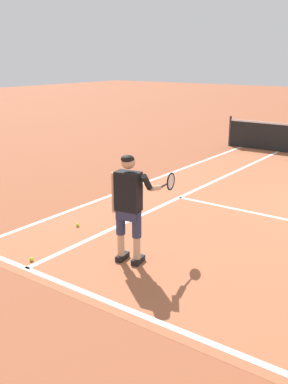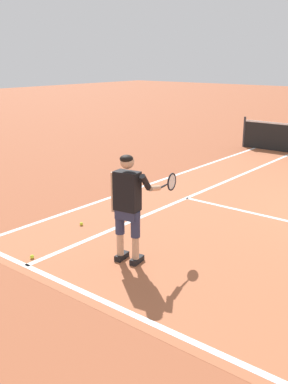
# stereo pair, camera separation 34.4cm
# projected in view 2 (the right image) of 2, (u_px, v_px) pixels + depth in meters

# --- Properties ---
(line_baseline) EXTENTS (10.98, 0.10, 0.01)m
(line_baseline) POSITION_uv_depth(u_px,v_px,m) (285.00, 384.00, 4.36)
(line_baseline) COLOR white
(line_baseline) RESTS_ON ground
(line_singles_left) EXTENTS (0.10, 10.83, 0.01)m
(line_singles_left) POSITION_uv_depth(u_px,v_px,m) (209.00, 188.00, 10.86)
(line_singles_left) COLOR white
(line_singles_left) RESTS_ON ground
(line_doubles_left) EXTENTS (0.10, 10.83, 0.01)m
(line_doubles_left) POSITION_uv_depth(u_px,v_px,m) (164.00, 179.00, 11.69)
(line_doubles_left) COLOR white
(line_doubles_left) RESTS_ON ground
(tennis_player) EXTENTS (0.60, 1.18, 1.71)m
(tennis_player) POSITION_uv_depth(u_px,v_px,m) (129.00, 201.00, 6.71)
(tennis_player) COLOR black
(tennis_player) RESTS_ON ground
(tennis_ball_near_feet) EXTENTS (0.07, 0.07, 0.07)m
(tennis_ball_near_feet) POSITION_uv_depth(u_px,v_px,m) (32.00, 257.00, 7.07)
(tennis_ball_near_feet) COLOR #CCE02D
(tennis_ball_near_feet) RESTS_ON ground
(tennis_ball_by_baseline) EXTENTS (0.07, 0.07, 0.07)m
(tennis_ball_by_baseline) POSITION_uv_depth(u_px,v_px,m) (81.00, 224.00, 8.47)
(tennis_ball_by_baseline) COLOR #CCE02D
(tennis_ball_by_baseline) RESTS_ON ground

